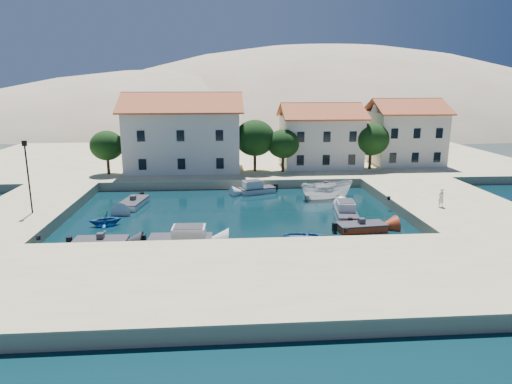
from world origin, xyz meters
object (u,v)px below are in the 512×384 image
cabin_cruiser_south (180,239)px  building_mid (320,134)px  cabin_cruiser_east (346,213)px  boat_east (327,199)px  building_left (183,131)px  lamppost (27,170)px  building_right (405,131)px  rowboat_south (310,242)px  pedestrian (441,198)px

cabin_cruiser_south → building_mid: bearing=61.3°
cabin_cruiser_south → cabin_cruiser_east: bearing=24.7°
building_mid → boat_east: bearing=-98.9°
building_left → lamppost: 23.10m
building_right → rowboat_south: building_right is taller
pedestrian → building_right: bearing=-119.3°
building_right → pedestrian: bearing=-103.7°
rowboat_south → cabin_cruiser_east: cabin_cruiser_east is taller
building_left → building_mid: building_left is taller
building_right → pedestrian: 23.76m
lamppost → boat_east: (27.25, 6.57, -4.75)m
building_right → building_mid: bearing=-175.2°
building_right → rowboat_south: bearing=-123.0°
cabin_cruiser_south → pedestrian: bearing=15.7°
building_left → boat_east: (15.75, -13.43, -5.94)m
building_left → lamppost: size_ratio=2.36×
building_mid → building_right: size_ratio=1.11×
building_left → pedestrian: size_ratio=8.65×
building_right → rowboat_south: 34.42m
cabin_cruiser_south → rowboat_south: (9.87, -0.30, -0.48)m
lamppost → pedestrian: 36.05m
cabin_cruiser_south → boat_east: bearing=44.5°
building_right → cabin_cruiser_south: size_ratio=1.97×
building_mid → building_right: (12.00, 1.00, 0.25)m
building_right → pedestrian: (-5.58, -22.81, -3.62)m
lamppost → rowboat_south: size_ratio=1.45×
building_left → building_mid: (18.00, 1.00, -0.71)m
building_left → cabin_cruiser_east: building_left is taller
rowboat_south → pedestrian: bearing=-53.6°
cabin_cruiser_south → cabin_cruiser_east: size_ratio=1.03×
building_left → boat_east: size_ratio=2.68×
lamppost → building_right: bearing=27.9°
lamppost → cabin_cruiser_east: size_ratio=1.34×
rowboat_south → cabin_cruiser_east: 7.63m
building_left → cabin_cruiser_south: size_ratio=3.07×
building_left → cabin_cruiser_south: 26.81m
pedestrian → building_mid: bearing=-89.2°
boat_east → cabin_cruiser_east: bearing=177.7°
cabin_cruiser_south → cabin_cruiser_east: 15.47m
building_left → lamppost: building_left is taller
lamppost → cabin_cruiser_south: (13.12, -6.20, -4.28)m
rowboat_south → pedestrian: (12.93, 5.69, 1.85)m
building_right → lamppost: building_right is taller
lamppost → cabin_cruiser_east: 27.77m
building_mid → pedestrian: size_ratio=6.18×
boat_east → lamppost: bearing=99.8°
cabin_cruiser_east → building_right: bearing=-24.5°
building_mid → rowboat_south: building_mid is taller
cabin_cruiser_south → boat_east: (14.13, 12.77, -0.48)m
building_left → building_right: building_left is taller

